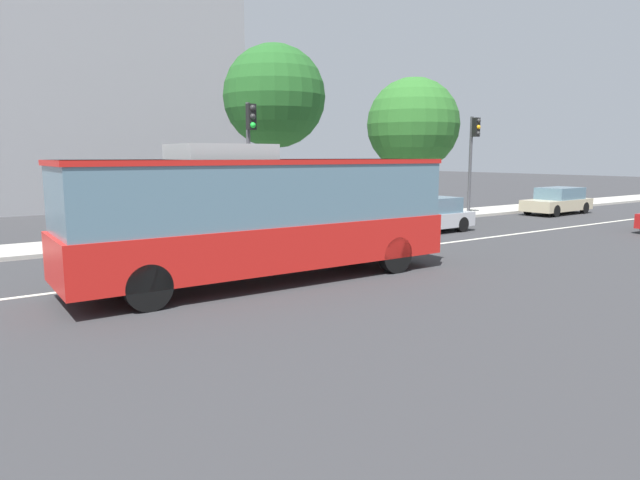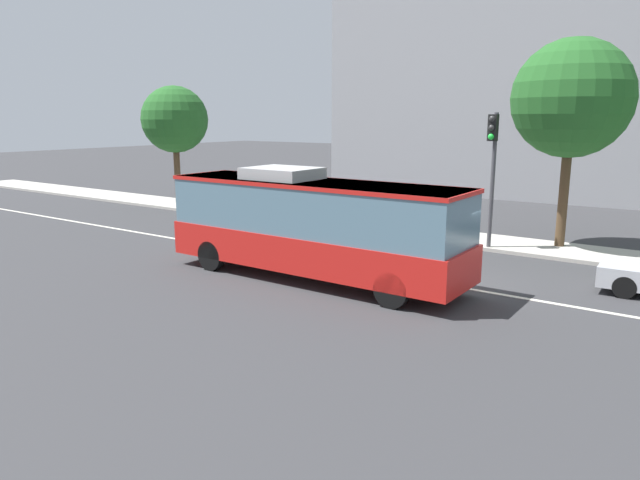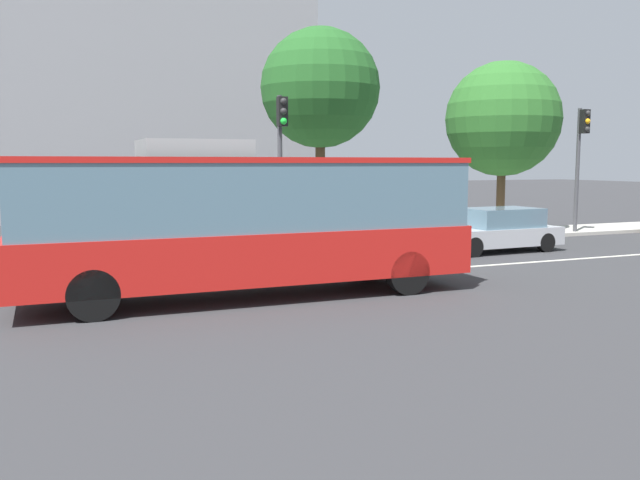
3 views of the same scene
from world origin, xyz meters
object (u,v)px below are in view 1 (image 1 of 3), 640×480
at_px(sedan_silver, 425,215).
at_px(sedan_beige, 558,201).
at_px(traffic_light_near_corner, 250,146).
at_px(traffic_light_mid_block, 473,149).
at_px(transit_bus, 265,211).
at_px(street_tree_kerbside_left, 413,125).
at_px(street_tree_kerbside_centre, 274,97).

xyz_separation_m(sedan_silver, sedan_beige, (11.55, 1.22, 0.00)).
bearing_deg(sedan_silver, traffic_light_near_corner, -24.07).
relative_size(sedan_beige, traffic_light_mid_block, 0.88).
relative_size(transit_bus, sedan_beige, 2.19).
bearing_deg(street_tree_kerbside_left, sedan_beige, -25.50).
relative_size(traffic_light_mid_block, street_tree_kerbside_left, 0.72).
xyz_separation_m(sedan_beige, traffic_light_near_corner, (-18.27, 1.51, 2.84)).
height_order(transit_bus, street_tree_kerbside_centre, street_tree_kerbside_centre).
height_order(sedan_silver, traffic_light_mid_block, traffic_light_mid_block).
height_order(transit_bus, sedan_beige, transit_bus).
relative_size(transit_bus, traffic_light_near_corner, 1.93).
bearing_deg(traffic_light_near_corner, sedan_beige, 87.39).
relative_size(sedan_silver, traffic_light_near_corner, 0.88).
bearing_deg(traffic_light_mid_block, sedan_silver, -66.87).
height_order(traffic_light_mid_block, street_tree_kerbside_left, street_tree_kerbside_left).
height_order(sedan_silver, sedan_beige, same).
height_order(traffic_light_near_corner, street_tree_kerbside_centre, street_tree_kerbside_centre).
bearing_deg(traffic_light_near_corner, street_tree_kerbside_left, 103.46).
bearing_deg(street_tree_kerbside_centre, traffic_light_mid_block, -8.84).
xyz_separation_m(transit_bus, sedan_beige, (21.55, 5.44, -1.09)).
xyz_separation_m(traffic_light_near_corner, street_tree_kerbside_left, (10.63, 2.13, 1.23)).
bearing_deg(sedan_silver, sedan_beige, -175.88).
bearing_deg(sedan_beige, transit_bus, 11.74).
distance_m(sedan_beige, traffic_light_near_corner, 18.55).
bearing_deg(traffic_light_mid_block, street_tree_kerbside_left, -129.77).
relative_size(sedan_silver, street_tree_kerbside_centre, 0.58).
bearing_deg(sedan_silver, street_tree_kerbside_centre, -47.60).
xyz_separation_m(traffic_light_mid_block, street_tree_kerbside_left, (-2.46, 1.93, 1.23)).
xyz_separation_m(traffic_light_near_corner, traffic_light_mid_block, (13.09, 0.20, 0.00)).
bearing_deg(traffic_light_mid_block, street_tree_kerbside_centre, -100.48).
relative_size(transit_bus, street_tree_kerbside_left, 1.39).
distance_m(sedan_silver, sedan_beige, 11.61).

